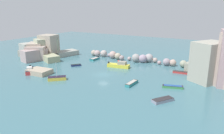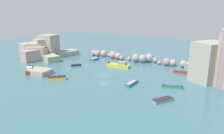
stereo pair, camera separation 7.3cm
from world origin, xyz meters
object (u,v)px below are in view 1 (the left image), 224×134
(channel_buoy, at_px, (119,61))
(moored_boat_6, at_px, (30,70))
(moored_boat_0, at_px, (57,78))
(moored_boat_4, at_px, (173,87))
(moored_boat_3, at_px, (76,65))
(stone_dock, at_px, (39,72))
(moored_boat_2, at_px, (95,59))
(moored_boat_7, at_px, (163,100))
(moored_boat_8, at_px, (180,72))
(moored_boat_5, at_px, (132,83))
(moored_boat_1, at_px, (119,65))

(channel_buoy, xyz_separation_m, moored_boat_6, (-15.30, -22.93, 0.31))
(moored_boat_0, relative_size, moored_boat_4, 0.98)
(moored_boat_3, height_order, moored_boat_4, moored_boat_4)
(stone_dock, distance_m, moored_boat_2, 21.21)
(moored_boat_0, bearing_deg, moored_boat_7, 138.20)
(moored_boat_2, relative_size, moored_boat_8, 0.94)
(stone_dock, xyz_separation_m, moored_boat_5, (25.12, 4.80, -0.28))
(moored_boat_0, height_order, moored_boat_1, moored_boat_0)
(moored_boat_1, bearing_deg, moored_boat_6, -146.19)
(moored_boat_7, bearing_deg, moored_boat_3, -77.75)
(moored_boat_0, height_order, moored_boat_2, moored_boat_0)
(moored_boat_2, distance_m, moored_boat_3, 9.63)
(moored_boat_2, bearing_deg, moored_boat_8, -90.96)
(moored_boat_6, xyz_separation_m, moored_boat_7, (37.37, -0.04, -0.32))
(moored_boat_3, height_order, moored_boat_8, moored_boat_8)
(stone_dock, relative_size, moored_boat_8, 1.52)
(channel_buoy, bearing_deg, moored_boat_7, -46.16)
(moored_boat_0, relative_size, moored_boat_8, 1.13)
(stone_dock, bearing_deg, moored_boat_2, 80.39)
(moored_boat_6, bearing_deg, stone_dock, 51.67)
(moored_boat_5, bearing_deg, moored_boat_2, 55.77)
(moored_boat_3, xyz_separation_m, moored_boat_6, (-6.51, -11.78, 0.36))
(moored_boat_1, height_order, moored_boat_7, moored_boat_1)
(moored_boat_1, xyz_separation_m, moored_boat_7, (18.62, -17.04, -0.40))
(channel_buoy, distance_m, moored_boat_7, 31.85)
(moored_boat_2, height_order, moored_boat_8, moored_boat_2)
(channel_buoy, xyz_separation_m, moored_boat_1, (3.44, -5.93, 0.40))
(moored_boat_5, bearing_deg, moored_boat_1, 41.88)
(moored_boat_7, bearing_deg, moored_boat_4, -144.78)
(moored_boat_1, distance_m, moored_boat_5, 15.14)
(moored_boat_2, height_order, moored_boat_7, moored_boat_2)
(moored_boat_1, relative_size, moored_boat_8, 1.71)
(moored_boat_4, bearing_deg, stone_dock, -5.11)
(moored_boat_3, relative_size, moored_boat_4, 0.65)
(moored_boat_5, bearing_deg, channel_buoy, 39.01)
(moored_boat_0, bearing_deg, moored_boat_6, -48.05)
(moored_boat_8, bearing_deg, moored_boat_5, -122.99)
(moored_boat_0, xyz_separation_m, moored_boat_5, (17.37, 6.16, -0.09))
(moored_boat_0, height_order, moored_boat_3, moored_boat_0)
(moored_boat_5, bearing_deg, moored_boat_8, -24.29)
(moored_boat_6, bearing_deg, moored_boat_1, 85.05)
(moored_boat_5, bearing_deg, moored_boat_7, -118.13)
(moored_boat_0, height_order, moored_boat_7, moored_boat_0)
(moored_boat_4, height_order, moored_boat_7, moored_boat_7)
(stone_dock, height_order, moored_boat_3, stone_dock)
(stone_dock, relative_size, moored_boat_7, 1.38)
(channel_buoy, relative_size, moored_boat_3, 0.20)
(moored_boat_0, height_order, moored_boat_5, moored_boat_0)
(stone_dock, height_order, channel_buoy, stone_dock)
(moored_boat_2, height_order, moored_boat_6, moored_boat_6)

